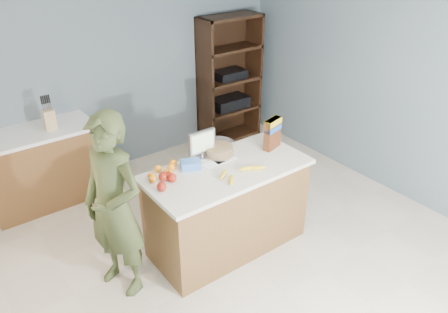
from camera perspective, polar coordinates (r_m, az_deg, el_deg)
floor at (r=4.39m, az=2.81°, el=-13.35°), size 4.50×5.00×0.02m
walls at (r=3.50m, az=3.44°, el=7.18°), size 4.52×5.02×2.51m
counter_peninsula at (r=4.31m, az=0.40°, el=-7.10°), size 1.56×0.76×0.90m
back_cabinet at (r=5.38m, az=-22.59°, el=-1.21°), size 1.24×0.62×0.90m
shelving_unit at (r=6.41m, az=0.47°, el=9.80°), size 0.90×0.40×1.80m
person at (r=3.74m, az=-14.14°, el=-6.46°), size 0.59×0.71×1.67m
knife_block at (r=5.12m, az=-21.86°, el=4.57°), size 0.12×0.10×0.31m
envelopes at (r=4.15m, az=-0.58°, el=-0.64°), size 0.35×0.14×0.00m
bananas at (r=3.94m, az=2.11°, el=-2.10°), size 0.49×0.27×0.04m
apples at (r=3.83m, az=-7.52°, el=-2.97°), size 0.23×0.22×0.08m
oranges at (r=3.96m, az=-7.91°, el=-1.92°), size 0.36×0.21×0.07m
blue_carton at (r=4.03m, az=-4.37°, el=-1.07°), size 0.21×0.18×0.08m
salad_bowl at (r=4.25m, az=-0.62°, el=0.93°), size 0.30×0.30×0.13m
tv at (r=4.15m, az=-2.89°, el=1.78°), size 0.28×0.12×0.28m
cereal_box at (r=4.35m, az=6.37°, el=3.28°), size 0.22×0.13×0.32m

